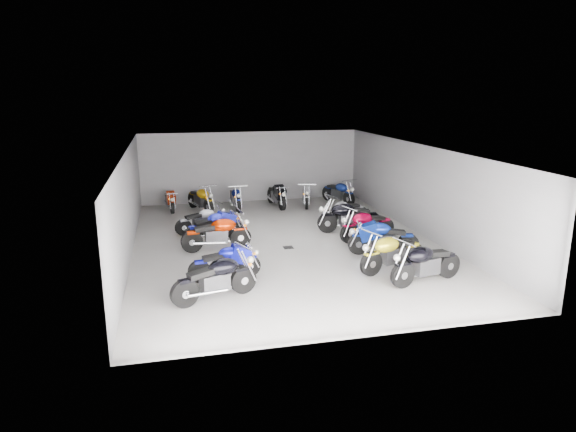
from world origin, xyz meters
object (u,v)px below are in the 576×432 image
Objects in this scene: motorcycle_left_b at (226,262)px; motorcycle_right_f at (345,211)px; motorcycle_left_d at (217,234)px; motorcycle_back_b at (201,199)px; motorcycle_right_b at (392,252)px; motorcycle_right_d at (367,225)px; motorcycle_back_d at (277,195)px; motorcycle_back_e at (307,195)px; motorcycle_left_e at (214,227)px; motorcycle_back_a at (170,200)px; motorcycle_left_f at (202,220)px; motorcycle_right_a at (426,263)px; drain_grate at (288,247)px; motorcycle_right_c at (383,238)px; motorcycle_back_f at (339,192)px; motorcycle_left_a at (216,279)px; motorcycle_right_e at (349,217)px; motorcycle_back_c at (236,198)px.

motorcycle_left_b is 1.02× the size of motorcycle_right_f.
motorcycle_back_b is (-0.15, 5.61, -0.01)m from motorcycle_left_d.
motorcycle_back_b is at bearing 41.31° from motorcycle_right_f.
motorcycle_right_b reaches higher than motorcycle_right_d.
motorcycle_back_d is 1.11× the size of motorcycle_back_e.
motorcycle_left_e is at bearing 49.24° from motorcycle_back_d.
motorcycle_back_a is at bearing -176.66° from motorcycle_left_b.
motorcycle_left_d reaches higher than motorcycle_left_f.
motorcycle_right_d is 1.15× the size of motorcycle_back_a.
motorcycle_left_d is 6.66m from motorcycle_right_a.
motorcycle_left_f is 0.87× the size of motorcycle_back_d.
motorcycle_back_a is 0.89× the size of motorcycle_back_b.
motorcycle_left_d is at bearing 173.07° from drain_grate.
motorcycle_right_c reaches higher than motorcycle_back_e.
motorcycle_left_b is at bearing 101.17° from motorcycle_right_d.
motorcycle_left_e is at bearing 174.86° from motorcycle_left_d.
motorcycle_back_e is 0.97× the size of motorcycle_back_f.
motorcycle_back_e is at bearing -10.39° from motorcycle_right_a.
motorcycle_left_a reaches higher than motorcycle_left_b.
motorcycle_right_b is 0.94× the size of motorcycle_right_e.
motorcycle_back_b reaches higher than motorcycle_back_e.
motorcycle_right_b is 1.03× the size of motorcycle_right_d.
motorcycle_right_a reaches higher than motorcycle_back_d.
motorcycle_back_d is (-2.00, 9.88, -0.03)m from motorcycle_right_a.
motorcycle_left_d reaches higher than drain_grate.
motorcycle_right_a is at bearing -173.38° from motorcycle_right_b.
motorcycle_back_b is (0.18, 3.45, 0.06)m from motorcycle_left_f.
drain_grate is at bearing 78.52° from motorcycle_right_d.
motorcycle_right_f is at bearing 142.57° from motorcycle_back_a.
motorcycle_right_e reaches higher than motorcycle_left_f.
motorcycle_back_b is 6.23m from motorcycle_back_f.
motorcycle_left_a is 5.95m from motorcycle_right_c.
motorcycle_right_f is (0.28, 1.24, -0.09)m from motorcycle_right_e.
drain_grate is at bearing 123.77° from motorcycle_left_a.
motorcycle_left_a is at bearing -17.70° from motorcycle_left_f.
motorcycle_back_e is (4.52, 5.55, -0.06)m from motorcycle_left_d.
drain_grate is 0.17× the size of motorcycle_back_a.
motorcycle_left_f is at bearing 74.58° from motorcycle_right_f.
motorcycle_back_d is (-1.52, 8.80, -0.02)m from motorcycle_right_b.
motorcycle_right_e is 1.26× the size of motorcycle_back_a.
motorcycle_left_a is at bearing 128.11° from motorcycle_right_c.
motorcycle_left_a is 11.76m from motorcycle_back_f.
motorcycle_back_e is at bearing 116.39° from motorcycle_left_e.
motorcycle_right_b is (5.03, -5.28, 0.08)m from motorcycle_left_f.
motorcycle_back_d is at bearing -179.43° from motorcycle_back_c.
motorcycle_right_f is 0.99× the size of motorcycle_back_e.
motorcycle_right_b is 3.08m from motorcycle_right_d.
drain_grate is at bearing 42.75° from motorcycle_left_e.
motorcycle_right_d is at bearing 50.93° from motorcycle_left_f.
motorcycle_left_d is at bearing 95.88° from motorcycle_back_a.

